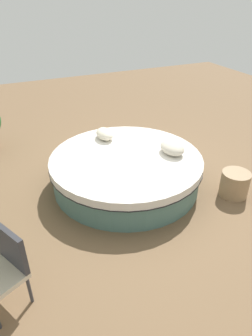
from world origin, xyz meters
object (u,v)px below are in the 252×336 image
Objects in this scene: throw_pillow_0 at (172,148)px; throw_pillow_1 at (105,134)px; round_bed at (126,170)px; side_table at (235,184)px; patio_chair at (4,265)px.

throw_pillow_0 reaches higher than throw_pillow_1.
side_table is (1.09, 1.59, -0.07)m from round_bed.
patio_chair is at bearing -81.53° from side_table.
side_table is at bearing 40.47° from throw_pillow_1.
round_bed is at bearing -79.67° from patio_chair.
throw_pillow_0 is 0.54× the size of patio_chair.
side_table is at bearing -107.89° from patio_chair.
throw_pillow_1 is at bearing -66.86° from patio_chair.
patio_chair is at bearing -53.30° from round_bed.
round_bed is 1.93m from side_table.
patio_chair reaches higher than round_bed.
throw_pillow_0 reaches higher than side_table.
throw_pillow_1 is 2.60m from side_table.
round_bed is 2.78m from patio_chair.
throw_pillow_1 reaches higher than side_table.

